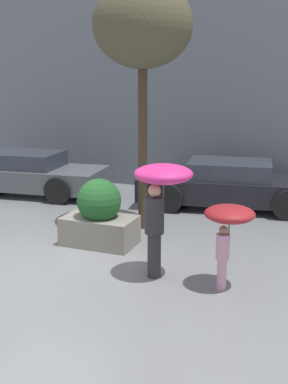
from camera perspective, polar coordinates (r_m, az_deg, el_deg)
The scene contains 8 objects.
ground_plane at distance 8.99m, azimuth -11.41°, elevation -8.06°, with size 40.00×40.00×0.00m, color slate.
building_facade at distance 14.24m, azimuth 2.66°, elevation 12.50°, with size 18.00×0.30×6.00m.
planter_box at distance 9.55m, azimuth -5.30°, elevation -2.84°, with size 1.43×0.88×1.33m.
person_adult at distance 7.71m, azimuth 2.01°, elevation 0.27°, with size 0.94×0.94×1.92m.
person_child at distance 7.50m, azimuth 9.97°, elevation -3.42°, with size 0.78×0.78×1.35m.
parked_car_near at distance 12.39m, azimuth 10.05°, elevation 0.81°, with size 4.73×2.44×1.19m.
parked_car_far at distance 14.07m, azimuth -13.94°, elevation 2.15°, with size 4.72×2.33×1.19m.
street_tree at distance 10.22m, azimuth -0.16°, elevation 18.93°, with size 2.04×2.04×5.14m.
Camera 1 is at (4.67, -6.95, 3.29)m, focal length 45.00 mm.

